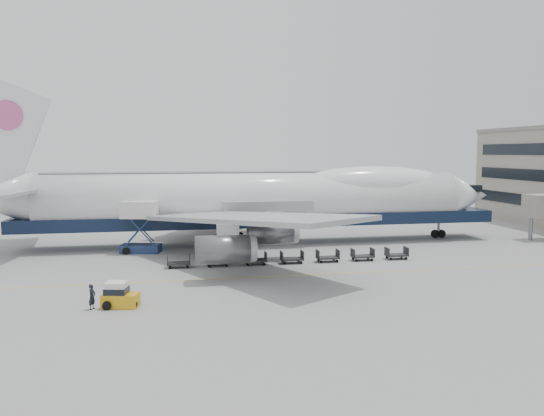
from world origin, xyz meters
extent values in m
plane|color=gray|center=(0.00, 0.00, 0.00)|extent=(260.00, 260.00, 0.00)
cube|color=gold|center=(0.00, -6.00, 0.01)|extent=(60.00, 0.15, 0.01)
cylinder|color=slate|center=(36.00, 8.00, 1.50)|extent=(0.50, 0.50, 3.00)
cube|color=slate|center=(-10.00, 70.00, 3.50)|extent=(110.00, 8.00, 7.00)
cylinder|color=white|center=(0.00, 12.00, 5.70)|extent=(52.00, 6.40, 6.40)
cube|color=#0D1932|center=(1.00, 12.00, 3.14)|extent=(60.00, 5.76, 1.50)
cone|color=white|center=(29.00, 12.00, 5.70)|extent=(6.00, 6.40, 6.40)
ellipsoid|color=white|center=(15.60, 12.00, 7.46)|extent=(20.67, 5.78, 4.56)
cube|color=white|center=(-29.00, 12.00, 13.20)|extent=(10.52, 0.50, 13.56)
cylinder|color=#D75396|center=(-28.50, 12.00, 15.70)|extent=(3.40, 0.30, 3.40)
cube|color=#9EA0A3|center=(-3.00, -2.28, 5.10)|extent=(20.35, 26.74, 2.26)
cube|color=#9EA0A3|center=(-3.00, 26.28, 5.10)|extent=(20.35, 26.74, 2.26)
cylinder|color=#595B60|center=(-6.00, 31.00, 2.90)|extent=(4.80, 2.60, 2.60)
cylinder|color=#595B60|center=(0.00, 22.00, 2.90)|extent=(4.80, 2.60, 2.60)
cylinder|color=#595B60|center=(0.00, 2.00, 2.90)|extent=(4.80, 2.60, 2.60)
cylinder|color=#595B60|center=(-6.00, -7.00, 2.90)|extent=(4.80, 2.60, 2.60)
cylinder|color=slate|center=(25.00, 12.00, 1.25)|extent=(0.36, 0.36, 2.50)
cylinder|color=black|center=(25.00, 12.00, 0.55)|extent=(1.10, 0.45, 1.10)
cylinder|color=slate|center=(-3.00, 9.00, 1.25)|extent=(0.36, 0.36, 2.50)
cylinder|color=black|center=(-3.00, 9.00, 0.55)|extent=(1.10, 0.45, 1.10)
cylinder|color=slate|center=(-3.00, 15.00, 1.25)|extent=(0.36, 0.36, 2.50)
cylinder|color=black|center=(-3.00, 15.00, 0.55)|extent=(1.10, 0.45, 1.10)
cube|color=navy|center=(-13.98, 8.50, 0.49)|extent=(4.77, 3.02, 0.97)
cube|color=silver|center=(-13.98, 8.50, 5.00)|extent=(4.46, 3.11, 1.94)
cube|color=navy|center=(-13.98, 7.53, 2.80)|extent=(3.11, 0.80, 3.49)
cube|color=navy|center=(-13.98, 9.47, 2.80)|extent=(3.11, 0.80, 3.49)
cube|color=slate|center=(-13.98, 9.91, 5.00)|extent=(2.30, 1.49, 0.15)
cylinder|color=black|center=(-15.57, 7.62, 0.40)|extent=(0.79, 0.31, 0.79)
cylinder|color=black|center=(-15.57, 9.38, 0.40)|extent=(0.79, 0.31, 0.79)
cylinder|color=black|center=(-12.39, 7.62, 0.40)|extent=(0.79, 0.31, 0.79)
cylinder|color=black|center=(-12.39, 9.38, 0.40)|extent=(0.79, 0.31, 0.79)
cube|color=gold|center=(-14.24, -13.44, 0.51)|extent=(2.86, 1.93, 1.03)
cube|color=silver|center=(-14.51, -13.38, 1.45)|extent=(1.74, 1.60, 0.93)
cube|color=black|center=(-14.51, -13.38, 1.26)|extent=(1.85, 1.71, 0.47)
cylinder|color=black|center=(-15.17, -14.05, 0.33)|extent=(0.65, 0.28, 0.65)
cylinder|color=black|center=(-15.17, -12.83, 0.33)|extent=(0.65, 0.28, 0.65)
cylinder|color=black|center=(-13.30, -14.05, 0.33)|extent=(0.65, 0.28, 0.65)
cylinder|color=black|center=(-13.30, -12.83, 0.33)|extent=(0.65, 0.28, 0.65)
imported|color=black|center=(-16.24, -13.64, 0.94)|extent=(0.68, 0.81, 1.88)
cone|color=#F3550C|center=(-13.90, -11.08, 0.30)|extent=(0.38, 0.38, 0.59)
cube|color=#F3550C|center=(-13.90, -11.08, 0.02)|extent=(0.40, 0.40, 0.03)
cube|color=#2D2D30|center=(-9.80, -0.48, 0.45)|extent=(2.30, 1.35, 0.18)
cube|color=#2D2D30|center=(-10.90, -0.48, 0.85)|extent=(0.08, 1.35, 0.90)
cube|color=#2D2D30|center=(-8.70, -0.48, 0.85)|extent=(0.08, 1.35, 0.90)
cylinder|color=black|center=(-10.65, -1.03, 0.15)|extent=(0.30, 0.12, 0.30)
cylinder|color=black|center=(-10.65, 0.07, 0.15)|extent=(0.30, 0.12, 0.30)
cylinder|color=black|center=(-8.95, -1.03, 0.15)|extent=(0.30, 0.12, 0.30)
cylinder|color=black|center=(-8.95, 0.07, 0.15)|extent=(0.30, 0.12, 0.30)
cube|color=#2D2D30|center=(-5.92, -0.48, 0.45)|extent=(2.30, 1.35, 0.18)
cube|color=#2D2D30|center=(-7.02, -0.48, 0.85)|extent=(0.08, 1.35, 0.90)
cube|color=#2D2D30|center=(-4.82, -0.48, 0.85)|extent=(0.08, 1.35, 0.90)
cylinder|color=black|center=(-6.77, -1.03, 0.15)|extent=(0.30, 0.12, 0.30)
cylinder|color=black|center=(-6.77, 0.07, 0.15)|extent=(0.30, 0.12, 0.30)
cylinder|color=black|center=(-5.07, -1.03, 0.15)|extent=(0.30, 0.12, 0.30)
cylinder|color=black|center=(-5.07, 0.07, 0.15)|extent=(0.30, 0.12, 0.30)
cube|color=#2D2D30|center=(-2.05, -0.48, 0.45)|extent=(2.30, 1.35, 0.18)
cube|color=#2D2D30|center=(-3.15, -0.48, 0.85)|extent=(0.08, 1.35, 0.90)
cube|color=#2D2D30|center=(-0.95, -0.48, 0.85)|extent=(0.08, 1.35, 0.90)
cylinder|color=black|center=(-2.90, -1.03, 0.15)|extent=(0.30, 0.12, 0.30)
cylinder|color=black|center=(-2.90, 0.07, 0.15)|extent=(0.30, 0.12, 0.30)
cylinder|color=black|center=(-1.20, -1.03, 0.15)|extent=(0.30, 0.12, 0.30)
cylinder|color=black|center=(-1.20, 0.07, 0.15)|extent=(0.30, 0.12, 0.30)
cube|color=#2D2D30|center=(1.83, -0.48, 0.45)|extent=(2.30, 1.35, 0.18)
cube|color=#2D2D30|center=(0.73, -0.48, 0.85)|extent=(0.08, 1.35, 0.90)
cube|color=#2D2D30|center=(2.93, -0.48, 0.85)|extent=(0.08, 1.35, 0.90)
cylinder|color=black|center=(0.98, -1.03, 0.15)|extent=(0.30, 0.12, 0.30)
cylinder|color=black|center=(0.98, 0.07, 0.15)|extent=(0.30, 0.12, 0.30)
cylinder|color=black|center=(2.68, -1.03, 0.15)|extent=(0.30, 0.12, 0.30)
cylinder|color=black|center=(2.68, 0.07, 0.15)|extent=(0.30, 0.12, 0.30)
cube|color=#2D2D30|center=(5.70, -0.48, 0.45)|extent=(2.30, 1.35, 0.18)
cube|color=#2D2D30|center=(4.60, -0.48, 0.85)|extent=(0.08, 1.35, 0.90)
cube|color=#2D2D30|center=(6.80, -0.48, 0.85)|extent=(0.08, 1.35, 0.90)
cylinder|color=black|center=(4.85, -1.03, 0.15)|extent=(0.30, 0.12, 0.30)
cylinder|color=black|center=(4.85, 0.07, 0.15)|extent=(0.30, 0.12, 0.30)
cylinder|color=black|center=(6.55, -1.03, 0.15)|extent=(0.30, 0.12, 0.30)
cylinder|color=black|center=(6.55, 0.07, 0.15)|extent=(0.30, 0.12, 0.30)
cube|color=#2D2D30|center=(9.58, -0.48, 0.45)|extent=(2.30, 1.35, 0.18)
cube|color=#2D2D30|center=(8.48, -0.48, 0.85)|extent=(0.08, 1.35, 0.90)
cube|color=#2D2D30|center=(10.68, -0.48, 0.85)|extent=(0.08, 1.35, 0.90)
cylinder|color=black|center=(8.73, -1.03, 0.15)|extent=(0.30, 0.12, 0.30)
cylinder|color=black|center=(8.73, 0.07, 0.15)|extent=(0.30, 0.12, 0.30)
cylinder|color=black|center=(10.43, -1.03, 0.15)|extent=(0.30, 0.12, 0.30)
cylinder|color=black|center=(10.43, 0.07, 0.15)|extent=(0.30, 0.12, 0.30)
cube|color=#2D2D30|center=(13.45, -0.48, 0.45)|extent=(2.30, 1.35, 0.18)
cube|color=#2D2D30|center=(12.35, -0.48, 0.85)|extent=(0.08, 1.35, 0.90)
cube|color=#2D2D30|center=(14.55, -0.48, 0.85)|extent=(0.08, 1.35, 0.90)
cylinder|color=black|center=(12.60, -1.03, 0.15)|extent=(0.30, 0.12, 0.30)
cylinder|color=black|center=(12.60, 0.07, 0.15)|extent=(0.30, 0.12, 0.30)
cylinder|color=black|center=(14.30, -1.03, 0.15)|extent=(0.30, 0.12, 0.30)
cylinder|color=black|center=(14.30, 0.07, 0.15)|extent=(0.30, 0.12, 0.30)
camera|label=1|loc=(-10.29, -53.45, 11.50)|focal=35.00mm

